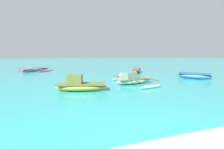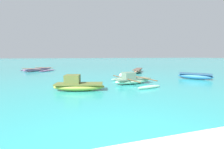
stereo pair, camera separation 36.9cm
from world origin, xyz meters
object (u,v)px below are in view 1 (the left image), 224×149
at_px(moored_boat_0, 36,70).
at_px(mooring_buoy_0, 121,75).
at_px(moored_boat_4, 80,85).
at_px(moored_boat_3, 137,70).
at_px(moored_boat_2, 194,76).
at_px(moored_boat_1, 133,80).

bearing_deg(moored_boat_0, mooring_buoy_0, -94.62).
relative_size(moored_boat_0, moored_boat_4, 1.45).
height_order(moored_boat_0, mooring_buoy_0, moored_boat_0).
bearing_deg(moored_boat_3, moored_boat_2, -123.57).
bearing_deg(moored_boat_3, moored_boat_0, 99.75).
bearing_deg(moored_boat_2, moored_boat_1, -126.94).
relative_size(moored_boat_1, moored_boat_4, 1.31).
height_order(moored_boat_4, mooring_buoy_0, moored_boat_4).
relative_size(moored_boat_0, moored_boat_3, 1.29).
xyz_separation_m(moored_boat_0, mooring_buoy_0, (8.51, -8.31, -0.00)).
bearing_deg(moored_boat_4, moored_boat_1, 28.69).
distance_m(moored_boat_4, mooring_buoy_0, 6.07).
height_order(moored_boat_0, moored_boat_4, moored_boat_4).
bearing_deg(moored_boat_4, moored_boat_0, 121.86).
distance_m(moored_boat_0, mooring_buoy_0, 11.90).
xyz_separation_m(moored_boat_1, moored_boat_2, (5.97, 0.51, -0.00)).
bearing_deg(mooring_buoy_0, moored_boat_4, -133.09).
height_order(moored_boat_1, moored_boat_4, moored_boat_4).
distance_m(moored_boat_0, moored_boat_3, 12.79).
height_order(moored_boat_2, mooring_buoy_0, moored_boat_2).
bearing_deg(moored_boat_3, moored_boat_4, 169.73).
relative_size(moored_boat_2, moored_boat_3, 0.75).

